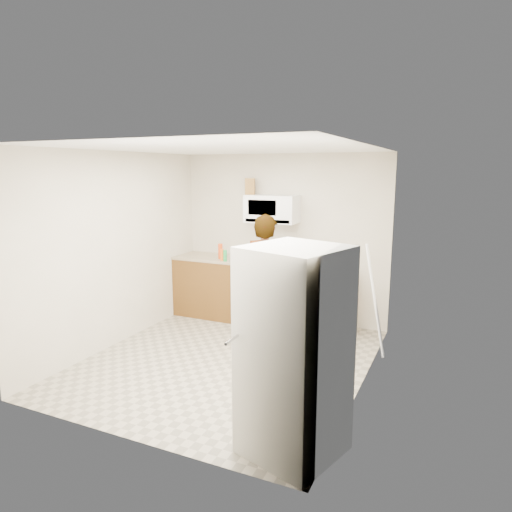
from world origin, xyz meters
The scene contains 20 objects.
floor centered at (0.00, 0.00, 0.00)m, with size 3.60×3.60×0.00m, color gray.
back_wall centered at (0.00, 1.79, 1.25)m, with size 3.20×0.02×2.50m, color beige.
right_wall centered at (1.59, 0.00, 1.25)m, with size 0.02×3.60×2.50m, color beige.
cabinet_left centered at (-1.04, 1.49, 0.45)m, with size 1.12×0.62×0.90m, color #5B3915.
counter_left centered at (-1.04, 1.49, 0.92)m, with size 1.14×0.64×0.04m, color gray.
cabinet_right centered at (0.68, 1.49, 0.45)m, with size 0.80×0.62×0.90m, color #5B3915.
counter_right centered at (0.68, 1.49, 0.92)m, with size 0.82×0.64×0.04m, color gray.
gas_range centered at (-0.10, 1.48, 0.49)m, with size 0.76×0.65×1.13m.
microwave centered at (-0.10, 1.61, 1.70)m, with size 0.76×0.38×0.40m, color white.
person centered at (0.16, 0.76, 0.86)m, with size 0.62×0.41×1.71m, color tan.
fridge centered at (1.32, -1.36, 0.85)m, with size 0.70×0.70×1.70m, color silver.
kettle centered at (0.70, 1.57, 1.02)m, with size 0.13×0.13×0.16m, color white.
jug centered at (-0.47, 1.64, 2.02)m, with size 0.14×0.14×0.24m, color brown.
saucepan centered at (-0.23, 1.66, 1.01)m, with size 0.21×0.21×0.12m, color silver.
tray centered at (0.10, 1.38, 0.96)m, with size 0.25×0.16×0.05m, color white.
bottle_spray centered at (-0.85, 1.39, 1.05)m, with size 0.07×0.07×0.23m, color #DC4310.
bottle_hot_sauce centered at (-0.76, 1.28, 1.02)m, with size 0.06×0.06×0.17m, color orange.
bottle_green_cap centered at (-0.69, 1.24, 1.02)m, with size 0.05×0.05×0.17m, color #198B3A.
pot_lid centered at (-0.53, 1.27, 0.94)m, with size 0.21×0.21×0.01m, color silver.
broom centered at (1.58, 0.77, 0.72)m, with size 0.03×0.03×1.44m, color white.
Camera 1 is at (2.45, -4.57, 2.27)m, focal length 32.00 mm.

